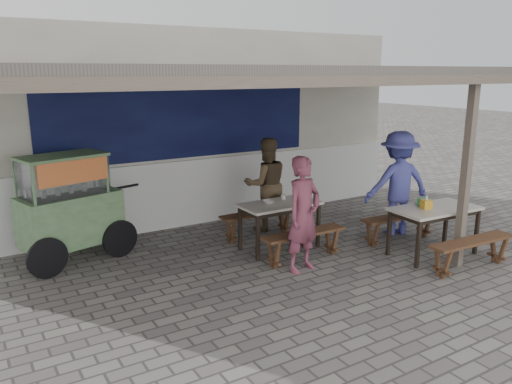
{
  "coord_description": "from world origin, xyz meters",
  "views": [
    {
      "loc": [
        -3.72,
        -5.19,
        2.75
      ],
      "look_at": [
        0.01,
        0.9,
        1.02
      ],
      "focal_mm": 35.0,
      "sensor_mm": 36.0,
      "label": 1
    }
  ],
  "objects_px": {
    "table_left": "(280,208)",
    "tissue_box": "(426,204)",
    "vendor_cart": "(69,204)",
    "bench_left_street": "(304,239)",
    "condiment_jar": "(283,197)",
    "bench_right_street": "(472,247)",
    "patron_right_table": "(398,183)",
    "bench_right_wall": "(400,222)",
    "bench_left_wall": "(258,219)",
    "condiment_bowl": "(268,202)",
    "table_right": "(435,212)",
    "patron_wall_side": "(266,184)",
    "patron_street_side": "(303,215)",
    "donation_box": "(423,201)"
  },
  "relations": [
    {
      "from": "bench_right_wall",
      "to": "table_left",
      "type": "bearing_deg",
      "value": 161.66
    },
    {
      "from": "table_right",
      "to": "patron_right_table",
      "type": "height_order",
      "value": "patron_right_table"
    },
    {
      "from": "bench_right_street",
      "to": "condiment_bowl",
      "type": "height_order",
      "value": "condiment_bowl"
    },
    {
      "from": "bench_right_street",
      "to": "vendor_cart",
      "type": "xyz_separation_m",
      "value": [
        -4.73,
        3.32,
        0.53
      ]
    },
    {
      "from": "donation_box",
      "to": "condiment_jar",
      "type": "xyz_separation_m",
      "value": [
        -1.61,
        1.43,
        -0.02
      ]
    },
    {
      "from": "patron_right_table",
      "to": "tissue_box",
      "type": "relative_size",
      "value": 13.49
    },
    {
      "from": "patron_street_side",
      "to": "patron_wall_side",
      "type": "relative_size",
      "value": 1.0
    },
    {
      "from": "donation_box",
      "to": "bench_left_street",
      "type": "bearing_deg",
      "value": 160.81
    },
    {
      "from": "bench_left_street",
      "to": "patron_street_side",
      "type": "distance_m",
      "value": 0.6
    },
    {
      "from": "bench_right_wall",
      "to": "bench_right_street",
      "type": "bearing_deg",
      "value": -90.0
    },
    {
      "from": "patron_wall_side",
      "to": "condiment_bowl",
      "type": "distance_m",
      "value": 1.02
    },
    {
      "from": "bench_left_street",
      "to": "donation_box",
      "type": "distance_m",
      "value": 1.96
    },
    {
      "from": "bench_left_street",
      "to": "bench_left_wall",
      "type": "xyz_separation_m",
      "value": [
        -0.01,
        1.27,
        0.0
      ]
    },
    {
      "from": "patron_wall_side",
      "to": "condiment_jar",
      "type": "height_order",
      "value": "patron_wall_side"
    },
    {
      "from": "donation_box",
      "to": "condiment_jar",
      "type": "distance_m",
      "value": 2.16
    },
    {
      "from": "bench_right_street",
      "to": "patron_street_side",
      "type": "relative_size",
      "value": 0.89
    },
    {
      "from": "bench_left_street",
      "to": "donation_box",
      "type": "height_order",
      "value": "donation_box"
    },
    {
      "from": "patron_right_table",
      "to": "bench_left_street",
      "type": "bearing_deg",
      "value": 23.35
    },
    {
      "from": "patron_street_side",
      "to": "patron_wall_side",
      "type": "distance_m",
      "value": 1.96
    },
    {
      "from": "table_left",
      "to": "bench_left_wall",
      "type": "xyz_separation_m",
      "value": [
        -0.01,
        0.63,
        -0.33
      ]
    },
    {
      "from": "table_left",
      "to": "vendor_cart",
      "type": "height_order",
      "value": "vendor_cart"
    },
    {
      "from": "vendor_cart",
      "to": "bench_left_street",
      "type": "bearing_deg",
      "value": -46.67
    },
    {
      "from": "bench_right_wall",
      "to": "condiment_bowl",
      "type": "relative_size",
      "value": 8.38
    },
    {
      "from": "table_left",
      "to": "tissue_box",
      "type": "distance_m",
      "value": 2.21
    },
    {
      "from": "patron_wall_side",
      "to": "condiment_bowl",
      "type": "bearing_deg",
      "value": 74.59
    },
    {
      "from": "patron_wall_side",
      "to": "table_right",
      "type": "bearing_deg",
      "value": 136.99
    },
    {
      "from": "table_left",
      "to": "vendor_cart",
      "type": "distance_m",
      "value": 3.15
    },
    {
      "from": "patron_right_table",
      "to": "tissue_box",
      "type": "xyz_separation_m",
      "value": [
        -0.47,
        -1.01,
        -0.08
      ]
    },
    {
      "from": "bench_right_street",
      "to": "patron_right_table",
      "type": "xyz_separation_m",
      "value": [
        0.34,
        1.75,
        0.55
      ]
    },
    {
      "from": "bench_left_street",
      "to": "tissue_box",
      "type": "bearing_deg",
      "value": -25.26
    },
    {
      "from": "tissue_box",
      "to": "table_left",
      "type": "bearing_deg",
      "value": 140.15
    },
    {
      "from": "vendor_cart",
      "to": "patron_street_side",
      "type": "bearing_deg",
      "value": -52.61
    },
    {
      "from": "bench_right_street",
      "to": "patron_right_table",
      "type": "relative_size",
      "value": 0.82
    },
    {
      "from": "bench_left_street",
      "to": "patron_street_side",
      "type": "height_order",
      "value": "patron_street_side"
    },
    {
      "from": "table_right",
      "to": "patron_wall_side",
      "type": "height_order",
      "value": "patron_wall_side"
    },
    {
      "from": "vendor_cart",
      "to": "patron_right_table",
      "type": "bearing_deg",
      "value": -32.21
    },
    {
      "from": "bench_left_wall",
      "to": "vendor_cart",
      "type": "distance_m",
      "value": 3.01
    },
    {
      "from": "table_left",
      "to": "bench_right_street",
      "type": "relative_size",
      "value": 0.87
    },
    {
      "from": "table_left",
      "to": "bench_left_street",
      "type": "height_order",
      "value": "table_left"
    },
    {
      "from": "table_left",
      "to": "bench_left_street",
      "type": "bearing_deg",
      "value": -90.0
    },
    {
      "from": "table_right",
      "to": "tissue_box",
      "type": "height_order",
      "value": "tissue_box"
    },
    {
      "from": "bench_left_wall",
      "to": "tissue_box",
      "type": "bearing_deg",
      "value": -50.83
    },
    {
      "from": "bench_left_wall",
      "to": "condiment_bowl",
      "type": "distance_m",
      "value": 0.72
    },
    {
      "from": "bench_right_wall",
      "to": "tissue_box",
      "type": "relative_size",
      "value": 11.08
    },
    {
      "from": "table_left",
      "to": "patron_street_side",
      "type": "bearing_deg",
      "value": -104.12
    },
    {
      "from": "condiment_jar",
      "to": "condiment_bowl",
      "type": "distance_m",
      "value": 0.35
    },
    {
      "from": "table_left",
      "to": "tissue_box",
      "type": "relative_size",
      "value": 9.59
    },
    {
      "from": "bench_right_street",
      "to": "table_right",
      "type": "bearing_deg",
      "value": 90.0
    },
    {
      "from": "tissue_box",
      "to": "condiment_jar",
      "type": "xyz_separation_m",
      "value": [
        -1.5,
        1.59,
        -0.03
      ]
    },
    {
      "from": "condiment_jar",
      "to": "bench_left_street",
      "type": "bearing_deg",
      "value": -102.61
    }
  ]
}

